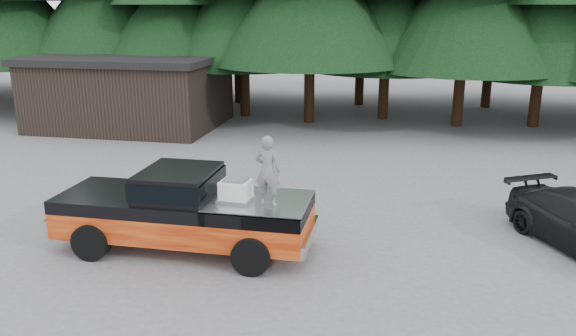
% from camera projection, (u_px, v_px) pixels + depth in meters
% --- Properties ---
extents(ground, '(120.00, 120.00, 0.00)m').
position_uv_depth(ground, '(253.00, 240.00, 13.63)').
color(ground, '#525255').
rests_on(ground, ground).
extents(pickup_truck, '(6.00, 2.04, 1.33)m').
position_uv_depth(pickup_truck, '(185.00, 222.00, 13.01)').
color(pickup_truck, orange).
rests_on(pickup_truck, ground).
extents(truck_cab, '(1.66, 1.90, 0.59)m').
position_uv_depth(truck_cab, '(179.00, 182.00, 12.76)').
color(truck_cab, black).
rests_on(truck_cab, pickup_truck).
extents(air_compressor, '(0.69, 0.59, 0.44)m').
position_uv_depth(air_compressor, '(236.00, 191.00, 12.38)').
color(air_compressor, silver).
rests_on(air_compressor, pickup_truck).
extents(man_on_bed, '(0.61, 0.44, 1.54)m').
position_uv_depth(man_on_bed, '(268.00, 171.00, 11.98)').
color(man_on_bed, slate).
rests_on(man_on_bed, pickup_truck).
extents(utility_building, '(8.40, 6.40, 3.30)m').
position_uv_depth(utility_building, '(132.00, 90.00, 26.17)').
color(utility_building, black).
rests_on(utility_building, ground).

